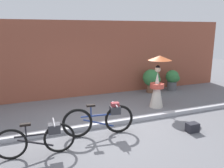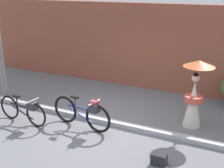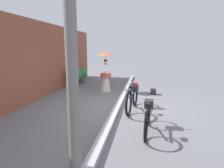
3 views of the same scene
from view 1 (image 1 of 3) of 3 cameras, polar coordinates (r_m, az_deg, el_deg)
ground_plane at (r=6.82m, az=-1.49°, el=-10.09°), size 30.00×30.00×0.00m
building_wall at (r=9.62m, az=-8.73°, el=6.01°), size 14.00×0.40×3.04m
sidewalk_curb at (r=6.80m, az=-1.49°, el=-9.63°), size 14.00×0.20×0.12m
bicycle_near_officer at (r=5.43m, az=-17.37°, el=-12.50°), size 1.70×0.48×0.77m
bicycle_far_side at (r=6.12m, az=-2.64°, el=-8.45°), size 1.86×0.48×0.85m
person_with_parasol at (r=8.30m, az=11.02°, el=0.60°), size 0.81×0.81×1.82m
potted_plant_by_door at (r=10.29m, az=9.65°, el=1.22°), size 0.74×0.72×1.02m
potted_plant_small at (r=10.90m, az=14.52°, el=1.23°), size 0.60×0.59×0.91m
backpack_on_pavement at (r=6.75m, az=18.99°, el=-9.93°), size 0.32×0.23×0.25m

